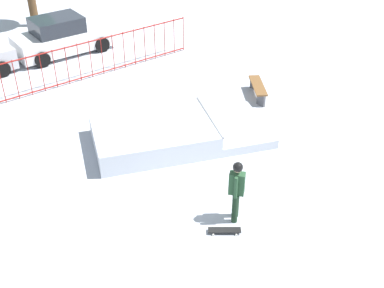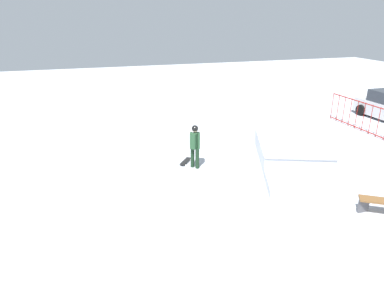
% 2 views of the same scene
% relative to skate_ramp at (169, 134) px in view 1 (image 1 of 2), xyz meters
% --- Properties ---
extents(ground_plane, '(60.00, 60.00, 0.00)m').
position_rel_skate_ramp_xyz_m(ground_plane, '(-0.12, -1.22, -0.32)').
color(ground_plane, '#B2B7C1').
extents(skate_ramp, '(5.98, 4.40, 0.74)m').
position_rel_skate_ramp_xyz_m(skate_ramp, '(0.00, 0.00, 0.00)').
color(skate_ramp, silver).
rests_on(skate_ramp, ground).
extents(skater, '(0.41, 0.43, 1.73)m').
position_rel_skate_ramp_xyz_m(skater, '(-0.74, -3.89, 0.69)').
color(skater, black).
rests_on(skater, ground).
extents(skateboard, '(0.75, 0.65, 0.09)m').
position_rel_skate_ramp_xyz_m(skateboard, '(-1.28, -4.12, -0.24)').
color(skateboard, black).
rests_on(skateboard, ground).
extents(perimeter_fence, '(9.87, 0.11, 1.50)m').
position_rel_skate_ramp_xyz_m(perimeter_fence, '(-0.12, 5.64, 0.45)').
color(perimeter_fence, maroon).
rests_on(perimeter_fence, ground).
extents(park_bench, '(1.21, 1.56, 0.48)m').
position_rel_skate_ramp_xyz_m(park_bench, '(4.31, 0.51, 0.04)').
color(park_bench, brown).
rests_on(park_bench, ground).
extents(parked_car_white, '(4.14, 2.00, 1.60)m').
position_rel_skate_ramp_xyz_m(parked_car_white, '(0.55, 8.54, 0.41)').
color(parked_car_white, white).
rests_on(parked_car_white, ground).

